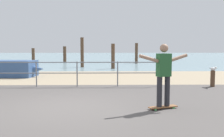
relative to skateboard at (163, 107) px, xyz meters
The scene contains 13 objects.
ground_plane 2.73m from the skateboard, 163.91° to the right, with size 24.00×10.00×0.04m, color #514C49.
beach_strip 7.70m from the skateboard, 109.90° to the left, with size 24.00×6.00×0.04m, color tan.
sea_surface 35.34m from the skateboard, 94.26° to the left, with size 72.00×50.00×0.04m, color #75939E.
railing_fence 6.51m from the skateboard, 143.65° to the left, with size 11.73×0.05×1.05m.
skateboard is the anchor object (origin of this frame).
skateboarder 0.95m from the skateboard, behind, with size 1.39×0.59×1.65m.
bollard_short 4.68m from the skateboard, 52.38° to the left, with size 0.18×0.18×0.68m, color #513826.
seagull 4.71m from the skateboard, 52.23° to the left, with size 0.19×0.49×0.18m.
groyne_post_0 19.08m from the skateboard, 115.89° to the left, with size 0.28×0.28×1.52m, color #513826.
groyne_post_1 20.92m from the skateboard, 106.39° to the left, with size 0.33×0.33×1.68m, color #513826.
groyne_post_2 14.25m from the skateboard, 104.15° to the left, with size 0.26×0.26×2.39m, color #513826.
groyne_post_3 12.42m from the skateboard, 94.84° to the left, with size 0.27×0.27×1.88m, color #513826.
groyne_post_4 18.38m from the skateboard, 85.68° to the left, with size 0.29×0.29×2.00m, color #513826.
Camera 1 is at (1.14, -6.87, 1.66)m, focal length 40.98 mm.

